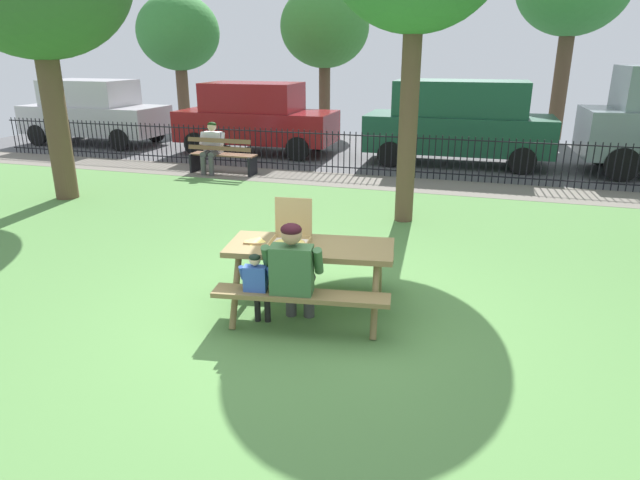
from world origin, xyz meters
name	(u,v)px	position (x,y,z in m)	size (l,w,h in m)	color
ground	(347,264)	(0.00, 1.67, -0.01)	(28.00, 11.35, 0.02)	#578B46
cobblestone_walkway	(404,184)	(0.00, 6.65, 0.00)	(28.00, 1.40, 0.01)	slate
street_asphalt	(425,154)	(0.00, 10.54, -0.01)	(28.00, 6.39, 0.01)	#515154
picnic_table_foreground	(310,260)	(-0.05, 0.19, 0.60)	(2.00, 1.73, 0.79)	olive
pizza_box_open	(291,236)	(-0.27, 0.18, 0.86)	(0.47, 0.49, 0.47)	tan
pizza_slice_on_table	(255,241)	(-0.67, 0.11, 0.78)	(0.20, 0.25, 0.02)	#F5D85D
adult_at_table	(294,271)	(-0.06, -0.32, 0.66)	(0.63, 0.63, 1.19)	#414141
child_at_table	(257,283)	(-0.43, -0.40, 0.52)	(0.35, 0.35, 0.85)	black
iron_fence_streetside	(410,156)	(0.00, 7.35, 0.51)	(22.66, 0.03, 1.00)	black
park_bench_left	(222,156)	(-4.30, 6.51, 0.42)	(1.60, 0.48, 0.85)	brown
person_on_park_bench	(212,145)	(-4.57, 6.53, 0.66)	(0.62, 0.61, 1.19)	#4B4B4B
parked_car_far_left	(94,111)	(-10.07, 9.35, 1.01)	(4.44, 1.99, 1.94)	#BAB6BC
parked_car_left	(256,117)	(-4.65, 9.35, 1.01)	(4.43, 1.96, 1.94)	maroon
parked_car_center	(459,121)	(0.91, 9.35, 1.10)	(4.63, 2.01, 2.08)	#184932
far_tree_left	(178,33)	(-9.96, 14.52, 3.39)	(3.10, 3.10, 4.83)	brown
far_tree_midleft	(325,27)	(-4.17, 14.52, 3.54)	(3.10, 3.10, 4.97)	brown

